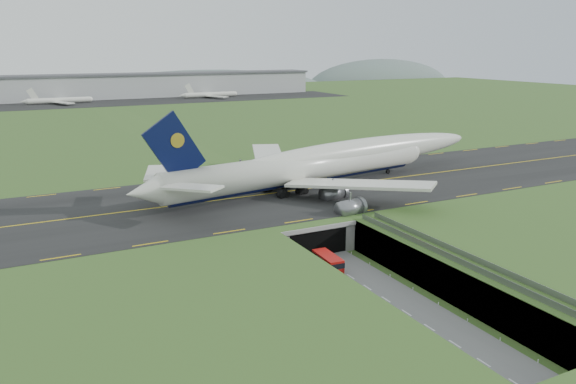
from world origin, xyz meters
TOP-DOWN VIEW (x-y plane):
  - ground at (0.00, 0.00)m, footprint 900.00×900.00m
  - airfield_deck at (0.00, 0.00)m, footprint 800.00×800.00m
  - trench_road at (0.00, -7.50)m, footprint 12.00×75.00m
  - taxiway at (0.00, 33.00)m, footprint 800.00×44.00m
  - tunnel_portal at (0.00, 16.71)m, footprint 17.00×22.30m
  - guideway at (11.00, -19.11)m, footprint 3.00×53.00m
  - jumbo_jet at (17.12, 34.30)m, footprint 98.77×62.18m
  - shuttle_tram at (-2.06, 1.15)m, footprint 3.10×7.38m
  - cargo_terminal at (-0.06, 299.41)m, footprint 320.00×67.00m
  - distant_hills at (64.38, 430.00)m, footprint 700.00×91.00m

SIDE VIEW (x-z plane):
  - distant_hills at x=64.38m, z-range -34.00..26.00m
  - ground at x=0.00m, z-range 0.00..0.00m
  - trench_road at x=0.00m, z-range 0.00..0.20m
  - shuttle_tram at x=-2.06m, z-range 0.15..3.12m
  - airfield_deck at x=0.00m, z-range 0.00..6.00m
  - tunnel_portal at x=0.00m, z-range 0.33..6.33m
  - guideway at x=11.00m, z-range 1.80..8.85m
  - taxiway at x=0.00m, z-range 6.00..6.18m
  - jumbo_jet at x=17.12m, z-range 1.19..22.05m
  - cargo_terminal at x=-0.06m, z-range 6.16..21.76m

